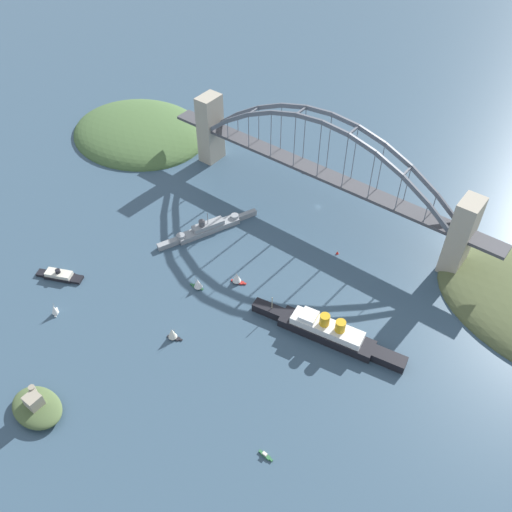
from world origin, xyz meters
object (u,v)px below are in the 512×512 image
(naval_cruiser, at_px, (208,228))
(small_boat_1, at_px, (265,455))
(seaplane_taxiing_near_bridge, at_px, (311,169))
(small_boat_0, at_px, (172,333))
(small_boat_2, at_px, (198,283))
(small_boat_4, at_px, (237,277))
(harbor_ferry_steamer, at_px, (60,275))
(fort_island_mid_harbor, at_px, (37,407))
(harbor_arch_bridge, at_px, (321,173))
(channel_marker_buoy, at_px, (337,253))
(ocean_liner, at_px, (327,331))
(small_boat_3, at_px, (55,310))

(naval_cruiser, distance_m, small_boat_1, 179.66)
(seaplane_taxiing_near_bridge, xyz_separation_m, small_boat_0, (-29.11, 198.74, 2.65))
(small_boat_2, distance_m, small_boat_4, 26.52)
(harbor_ferry_steamer, relative_size, fort_island_mid_harbor, 1.00)
(naval_cruiser, height_order, small_boat_4, naval_cruiser)
(harbor_ferry_steamer, height_order, fort_island_mid_harbor, fort_island_mid_harbor)
(harbor_arch_bridge, bearing_deg, seaplane_taxiing_near_bridge, -49.63)
(naval_cruiser, xyz_separation_m, small_boat_2, (-32.16, 46.81, 1.13))
(fort_island_mid_harbor, xyz_separation_m, channel_marker_buoy, (-66.10, -207.95, -3.15))
(harbor_arch_bridge, height_order, small_boat_1, harbor_arch_bridge)
(naval_cruiser, relative_size, seaplane_taxiing_near_bridge, 8.46)
(ocean_liner, bearing_deg, small_boat_4, -1.65)
(small_boat_1, bearing_deg, naval_cruiser, -39.36)
(naval_cruiser, distance_m, channel_marker_buoy, 97.35)
(harbor_arch_bridge, relative_size, small_boat_3, 31.40)
(seaplane_taxiing_near_bridge, xyz_separation_m, small_boat_2, (-13.50, 157.94, 2.50))
(harbor_arch_bridge, distance_m, channel_marker_buoy, 62.20)
(fort_island_mid_harbor, xyz_separation_m, small_boat_2, (-8.87, -122.63, 0.12))
(harbor_ferry_steamer, height_order, small_boat_0, small_boat_0)
(harbor_arch_bridge, bearing_deg, small_boat_2, 81.90)
(small_boat_4, bearing_deg, small_boat_1, 135.71)
(small_boat_1, bearing_deg, fort_island_mid_harbor, 25.65)
(fort_island_mid_harbor, bearing_deg, naval_cruiser, -82.17)
(small_boat_4, bearing_deg, small_boat_3, 50.97)
(harbor_ferry_steamer, bearing_deg, small_boat_2, -148.32)
(harbor_arch_bridge, xyz_separation_m, small_boat_1, (-89.40, 188.81, -31.14))
(naval_cruiser, relative_size, fort_island_mid_harbor, 2.35)
(fort_island_mid_harbor, bearing_deg, small_boat_2, -94.14)
(small_boat_4, height_order, channel_marker_buoy, small_boat_4)
(harbor_ferry_steamer, xyz_separation_m, small_boat_3, (-24.07, 22.29, 2.06))
(ocean_liner, relative_size, small_boat_0, 10.08)
(harbor_arch_bridge, height_order, fort_island_mid_harbor, harbor_arch_bridge)
(small_boat_4, bearing_deg, harbor_ferry_steamer, 35.35)
(naval_cruiser, distance_m, small_boat_3, 122.22)
(ocean_liner, relative_size, small_boat_1, 11.36)
(small_boat_1, bearing_deg, small_boat_2, -32.17)
(naval_cruiser, relative_size, channel_marker_buoy, 27.83)
(small_boat_2, bearing_deg, naval_cruiser, -55.51)
(harbor_arch_bridge, distance_m, ocean_liner, 129.90)
(harbor_arch_bridge, distance_m, fort_island_mid_harbor, 247.28)
(ocean_liner, relative_size, channel_marker_buoy, 36.70)
(ocean_liner, xyz_separation_m, seaplane_taxiing_near_bridge, (104.19, -140.11, -3.54))
(small_boat_0, bearing_deg, channel_marker_buoy, -108.26)
(small_boat_3, bearing_deg, small_boat_4, -129.03)
(small_boat_4, distance_m, channel_marker_buoy, 76.59)
(fort_island_mid_harbor, xyz_separation_m, seaplane_taxiing_near_bridge, (4.63, -280.58, -2.38))
(small_boat_2, relative_size, small_boat_4, 0.96)
(seaplane_taxiing_near_bridge, relative_size, small_boat_2, 0.88)
(ocean_liner, bearing_deg, small_boat_1, 100.69)
(small_boat_0, relative_size, channel_marker_buoy, 3.64)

